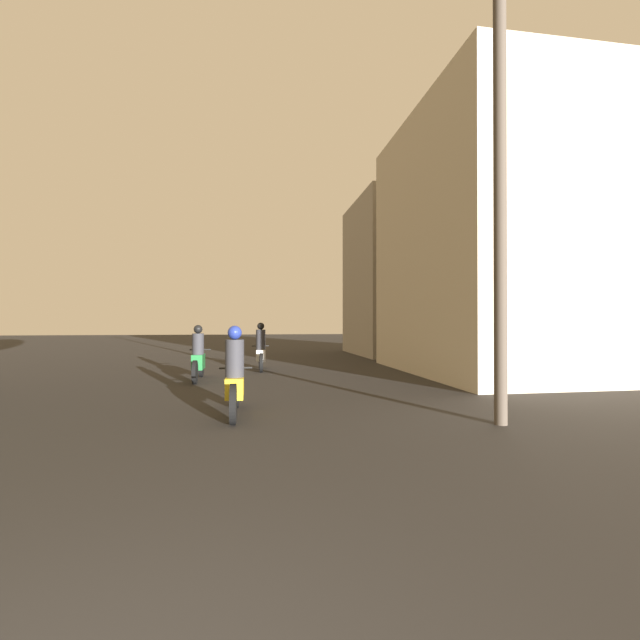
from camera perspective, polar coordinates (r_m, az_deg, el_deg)
motorcycle_yellow at (r=7.64m, az=-11.30°, el=-7.77°), size 0.60×2.02×1.56m
motorcycle_green at (r=12.50m, az=-15.93°, el=-4.88°), size 0.60×2.11×1.55m
motorcycle_white at (r=14.75m, az=-7.92°, el=-4.13°), size 0.60×2.02×1.62m
building_right_near at (r=15.19m, az=22.34°, el=9.23°), size 5.66×7.81×8.28m
building_right_far at (r=22.79m, az=11.78°, el=5.45°), size 5.71×6.22×7.86m
utility_pole_near at (r=7.79m, az=22.87°, el=19.36°), size 1.60×0.20×8.14m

